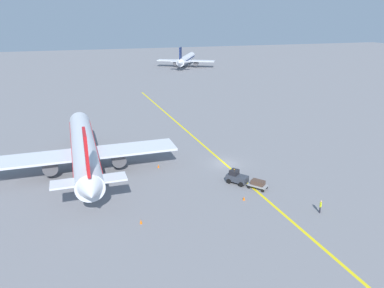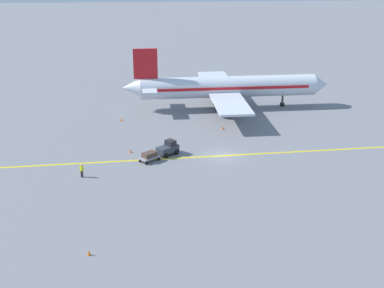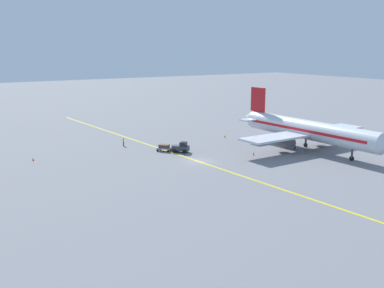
{
  "view_description": "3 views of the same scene",
  "coord_description": "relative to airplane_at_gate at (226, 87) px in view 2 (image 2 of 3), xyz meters",
  "views": [
    {
      "loc": [
        -20.64,
        -52.74,
        23.63
      ],
      "look_at": [
        -5.74,
        -0.5,
        4.17
      ],
      "focal_mm": 35.0,
      "sensor_mm": 36.0,
      "label": 1
    },
    {
      "loc": [
        66.1,
        -8.58,
        26.82
      ],
      "look_at": [
        4.68,
        -4.38,
        3.57
      ],
      "focal_mm": 50.0,
      "sensor_mm": 36.0,
      "label": 2
    },
    {
      "loc": [
        39.44,
        61.34,
        18.68
      ],
      "look_at": [
        0.01,
        -1.95,
        2.63
      ],
      "focal_mm": 42.0,
      "sensor_mm": 36.0,
      "label": 3
    }
  ],
  "objects": [
    {
      "name": "ground_plane",
      "position": [
        21.88,
        -3.23,
        -3.71
      ],
      "size": [
        400.0,
        400.0,
        0.0
      ],
      "primitive_type": "plane",
      "color": "slate"
    },
    {
      "name": "apron_yellow_centreline",
      "position": [
        21.88,
        -3.23,
        -3.71
      ],
      "size": [
        9.23,
        119.7,
        0.01
      ],
      "primitive_type": "cube",
      "rotation": [
        0.0,
        0.0,
        0.07
      ],
      "color": "yellow",
      "rests_on": "ground"
    },
    {
      "name": "airplane_at_gate",
      "position": [
        0.0,
        0.0,
        0.0
      ],
      "size": [
        28.18,
        35.5,
        10.6
      ],
      "color": "silver",
      "rests_on": "ground"
    },
    {
      "name": "baggage_tug_dark",
      "position": [
        20.95,
        -10.46,
        -2.81
      ],
      "size": [
        3.09,
        3.25,
        2.11
      ],
      "color": "#333842",
      "rests_on": "ground"
    },
    {
      "name": "baggage_cart_trailing",
      "position": [
        23.1,
        -12.96,
        -2.95
      ],
      "size": [
        2.76,
        2.88,
        1.24
      ],
      "color": "gray",
      "rests_on": "ground"
    },
    {
      "name": "ground_crew_worker",
      "position": [
        27.64,
        -21.13,
        -2.8
      ],
      "size": [
        0.38,
        0.5,
        1.68
      ],
      "color": "#23232D",
      "rests_on": "ground"
    },
    {
      "name": "traffic_cone_near_nose",
      "position": [
        19.9,
        -15.54,
        -3.43
      ],
      "size": [
        0.32,
        0.32,
        0.55
      ],
      "primitive_type": "cone",
      "color": "orange",
      "rests_on": "ground"
    },
    {
      "name": "traffic_cone_mid_apron",
      "position": [
        11.11,
        -1.81,
        -3.43
      ],
      "size": [
        0.32,
        0.32,
        0.55
      ],
      "primitive_type": "cone",
      "color": "orange",
      "rests_on": "ground"
    },
    {
      "name": "traffic_cone_by_wingtip",
      "position": [
        5.95,
        -17.59,
        -3.43
      ],
      "size": [
        0.32,
        0.32,
        0.55
      ],
      "primitive_type": "cone",
      "color": "orange",
      "rests_on": "ground"
    },
    {
      "name": "traffic_cone_far_edge",
      "position": [
        45.29,
        -18.34,
        -3.43
      ],
      "size": [
        0.32,
        0.32,
        0.55
      ],
      "primitive_type": "cone",
      "color": "orange",
      "rests_on": "ground"
    }
  ]
}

